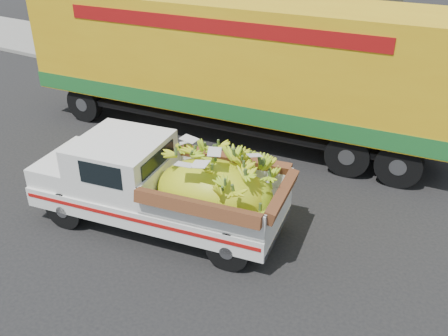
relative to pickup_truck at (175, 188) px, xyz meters
The scene contains 5 objects.
ground 1.36m from the pickup_truck, 158.78° to the left, with size 100.00×100.00×0.00m, color black.
curb 7.18m from the pickup_truck, 97.21° to the left, with size 60.00×0.25×0.15m, color gray.
sidewalk 9.26m from the pickup_truck, 95.57° to the left, with size 60.00×4.00×0.14m, color gray.
pickup_truck is the anchor object (origin of this frame).
semi_trailer 4.93m from the pickup_truck, 105.35° to the left, with size 12.04×3.66×3.80m.
Camera 1 is at (6.10, -7.19, 6.12)m, focal length 40.00 mm.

